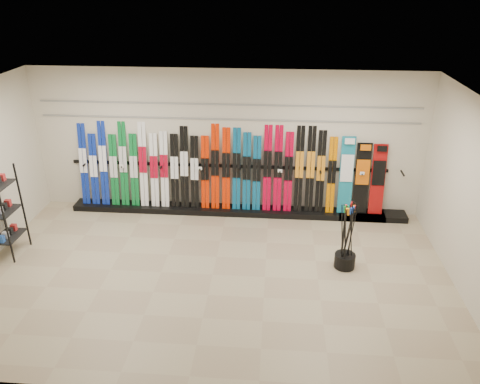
{
  "coord_description": "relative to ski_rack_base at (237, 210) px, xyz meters",
  "views": [
    {
      "loc": [
        0.99,
        -6.54,
        4.64
      ],
      "look_at": [
        0.39,
        1.0,
        1.1
      ],
      "focal_mm": 35.0,
      "sensor_mm": 36.0,
      "label": 1
    }
  ],
  "objects": [
    {
      "name": "skis",
      "position": [
        -0.65,
        0.08,
        0.9
      ],
      "size": [
        5.37,
        0.3,
        1.83
      ],
      "color": "#0F279A",
      "rests_on": "ski_rack_base"
    },
    {
      "name": "slatwall_rail_0",
      "position": [
        -0.22,
        0.2,
        1.94
      ],
      "size": [
        7.6,
        0.02,
        0.03
      ],
      "primitive_type": "cube",
      "color": "gray",
      "rests_on": "back_wall"
    },
    {
      "name": "slatwall_rail_1",
      "position": [
        -0.22,
        0.2,
        2.24
      ],
      "size": [
        7.6,
        0.02,
        0.03
      ],
      "primitive_type": "cube",
      "color": "gray",
      "rests_on": "back_wall"
    },
    {
      "name": "ski_rack_base",
      "position": [
        0.0,
        0.0,
        0.0
      ],
      "size": [
        8.0,
        0.4,
        0.12
      ],
      "primitive_type": "cube",
      "color": "black",
      "rests_on": "floor"
    },
    {
      "name": "snowboards",
      "position": [
        2.54,
        0.08,
        0.81
      ],
      "size": [
        0.92,
        0.25,
        1.59
      ],
      "color": "#14728C",
      "rests_on": "ski_rack_base"
    },
    {
      "name": "floor",
      "position": [
        -0.22,
        -2.28,
        -0.06
      ],
      "size": [
        8.0,
        8.0,
        0.0
      ],
      "primitive_type": "plane",
      "color": "gray",
      "rests_on": "ground"
    },
    {
      "name": "accessory_rack",
      "position": [
        -3.97,
        -1.89,
        0.76
      ],
      "size": [
        0.4,
        0.6,
        1.65
      ],
      "primitive_type": "cube",
      "color": "black",
      "rests_on": "floor"
    },
    {
      "name": "right_wall",
      "position": [
        3.78,
        -2.28,
        1.44
      ],
      "size": [
        0.0,
        5.0,
        5.0
      ],
      "primitive_type": "plane",
      "rotation": [
        1.57,
        0.0,
        -1.57
      ],
      "color": "beige",
      "rests_on": "floor"
    },
    {
      "name": "back_wall",
      "position": [
        -0.22,
        0.22,
        1.44
      ],
      "size": [
        8.0,
        0.0,
        8.0
      ],
      "primitive_type": "plane",
      "rotation": [
        1.57,
        0.0,
        0.0
      ],
      "color": "beige",
      "rests_on": "floor"
    },
    {
      "name": "pole_bin",
      "position": [
        2.03,
        -1.86,
        0.07
      ],
      "size": [
        0.36,
        0.36,
        0.25
      ],
      "primitive_type": "cylinder",
      "color": "black",
      "rests_on": "floor"
    },
    {
      "name": "ceiling",
      "position": [
        -0.22,
        -2.28,
        2.94
      ],
      "size": [
        8.0,
        8.0,
        0.0
      ],
      "primitive_type": "plane",
      "rotation": [
        3.14,
        0.0,
        0.0
      ],
      "color": "silver",
      "rests_on": "back_wall"
    },
    {
      "name": "ski_poles",
      "position": [
        2.02,
        -1.89,
        0.55
      ],
      "size": [
        0.29,
        0.34,
        1.18
      ],
      "color": "black",
      "rests_on": "pole_bin"
    }
  ]
}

